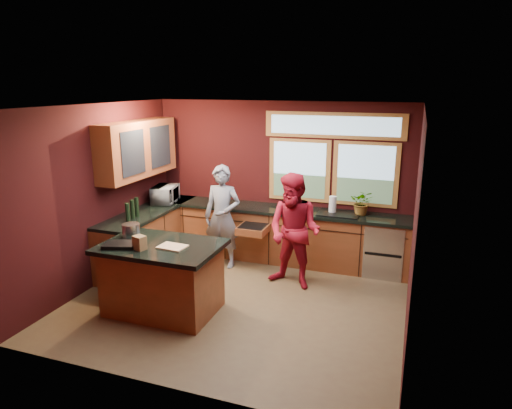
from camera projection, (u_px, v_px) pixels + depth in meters
The scene contains 14 objects.
floor at pixel (238, 301), 6.45m from camera, with size 4.50×4.50×0.00m, color brown.
room_shell at pixel (206, 169), 6.47m from camera, with size 4.52×4.02×2.71m.
back_counter at pixel (285, 235), 7.81m from camera, with size 4.50×0.64×0.93m.
left_counter at pixel (150, 236), 7.73m from camera, with size 0.64×2.30×0.93m.
island at pixel (163, 277), 6.07m from camera, with size 1.55×1.05×0.95m.
person_grey at pixel (222, 217), 7.50m from camera, with size 0.62×0.41×1.71m, color slate.
person_red at pixel (294, 231), 6.72m from camera, with size 0.84×0.66×1.73m, color maroon.
microwave at pixel (165, 194), 8.04m from camera, with size 0.55×0.37×0.30m, color #999999.
potted_plant at pixel (362, 203), 7.29m from camera, with size 0.37×0.32×0.41m, color #999999.
paper_towel at pixel (333, 205), 7.41m from camera, with size 0.12×0.12×0.28m, color silver.
cutting_board at pixel (172, 247), 5.84m from camera, with size 0.35×0.25×0.02m, color tan.
stock_pot at pixel (131, 230), 6.24m from camera, with size 0.24×0.24×0.18m, color #BCBCC2.
paper_bag at pixel (140, 243), 5.75m from camera, with size 0.15×0.12×0.18m, color brown.
black_tray at pixel (120, 245), 5.86m from camera, with size 0.40×0.28×0.05m, color black.
Camera 1 is at (2.19, -5.46, 2.98)m, focal length 32.00 mm.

